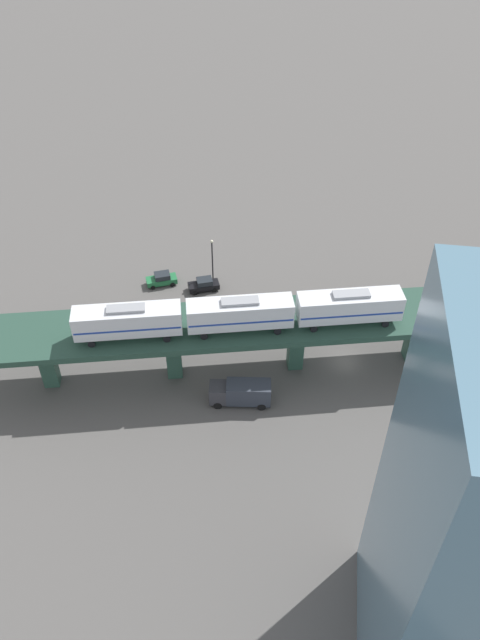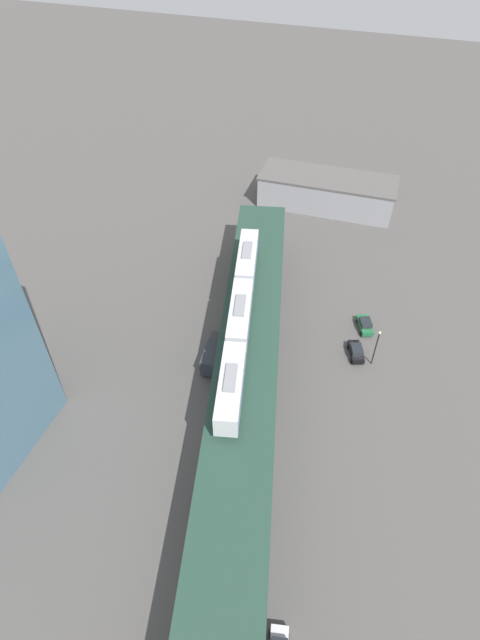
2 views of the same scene
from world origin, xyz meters
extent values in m
plane|color=#514F4C|center=(0.00, 0.00, 0.00)|extent=(400.00, 400.00, 0.00)
cube|color=#244135|center=(0.00, 0.00, 7.60)|extent=(30.09, 91.35, 0.80)
cube|color=#2D5142|center=(2.03, -8.26, 3.60)|extent=(2.18, 2.18, 7.20)
cube|color=#2D5142|center=(-1.55, 6.31, 3.60)|extent=(2.18, 2.18, 7.20)
cube|color=#2D5142|center=(-5.12, 20.88, 3.60)|extent=(2.18, 2.18, 7.20)
cube|color=#2D5142|center=(-8.70, 35.45, 3.60)|extent=(2.18, 2.18, 7.20)
cube|color=silver|center=(-1.58, 0.58, 10.54)|extent=(5.58, 12.32, 3.10)
cube|color=navy|center=(-1.58, 0.58, 10.24)|extent=(5.56, 12.10, 0.24)
cube|color=gray|center=(-1.58, 0.58, 12.27)|extent=(2.36, 4.41, 0.36)
cylinder|color=black|center=(-1.74, -3.78, 8.42)|extent=(0.41, 0.87, 0.84)
cylinder|color=black|center=(0.57, -3.22, 8.42)|extent=(0.41, 0.87, 0.84)
cylinder|color=black|center=(-3.74, 4.38, 8.42)|extent=(0.41, 0.87, 0.84)
cylinder|color=black|center=(-1.43, 4.94, 8.42)|extent=(0.41, 0.87, 0.84)
cube|color=silver|center=(-4.59, 12.82, 10.54)|extent=(5.58, 12.32, 3.10)
cube|color=navy|center=(-4.59, 12.82, 10.24)|extent=(5.56, 12.10, 0.24)
cube|color=gray|center=(-4.59, 12.82, 12.27)|extent=(2.36, 4.41, 0.36)
cylinder|color=black|center=(-4.74, 8.45, 8.42)|extent=(0.41, 0.87, 0.84)
cylinder|color=black|center=(-2.43, 9.02, 8.42)|extent=(0.41, 0.87, 0.84)
cylinder|color=black|center=(-6.74, 16.61, 8.42)|extent=(0.41, 0.87, 0.84)
cylinder|color=black|center=(-4.43, 17.18, 8.42)|extent=(0.41, 0.87, 0.84)
cube|color=silver|center=(-7.59, 25.05, 10.54)|extent=(5.58, 12.32, 3.10)
cube|color=navy|center=(-7.59, 25.05, 10.24)|extent=(5.56, 12.10, 0.24)
cube|color=gray|center=(-7.59, 25.05, 12.27)|extent=(2.36, 4.41, 0.36)
cylinder|color=black|center=(-7.75, 20.69, 8.42)|extent=(0.41, 0.87, 0.84)
cylinder|color=black|center=(-5.43, 21.26, 8.42)|extent=(0.41, 0.87, 0.84)
cylinder|color=black|center=(-9.75, 28.85, 8.42)|extent=(0.41, 0.87, 0.84)
cylinder|color=black|center=(-7.44, 29.42, 8.42)|extent=(0.41, 0.87, 0.84)
cube|color=black|center=(11.73, 20.42, 0.73)|extent=(3.25, 4.75, 0.80)
cube|color=#1E2328|center=(11.78, 20.28, 1.51)|extent=(2.32, 2.64, 0.76)
cylinder|color=black|center=(11.44, 18.78, 0.33)|extent=(0.46, 0.70, 0.66)
cylinder|color=black|center=(13.04, 19.39, 0.33)|extent=(0.46, 0.70, 0.66)
cylinder|color=black|center=(10.42, 21.45, 0.33)|extent=(0.46, 0.70, 0.66)
cylinder|color=black|center=(12.02, 22.06, 0.33)|extent=(0.46, 0.70, 0.66)
cube|color=#1E6638|center=(12.13, 26.73, 0.73)|extent=(3.35, 4.75, 0.80)
cube|color=#1E2328|center=(12.19, 26.59, 1.51)|extent=(2.36, 2.66, 0.76)
cylinder|color=black|center=(11.89, 25.08, 0.33)|extent=(0.47, 0.70, 0.66)
cylinder|color=black|center=(13.47, 25.74, 0.33)|extent=(0.47, 0.70, 0.66)
cylinder|color=black|center=(10.79, 27.72, 0.33)|extent=(0.47, 0.70, 0.66)
cylinder|color=black|center=(12.37, 28.38, 0.33)|extent=(0.47, 0.70, 0.66)
cube|color=#333338|center=(-8.92, 14.82, 1.65)|extent=(2.41, 2.23, 2.30)
cube|color=#2D333D|center=(-8.53, 11.24, 1.85)|extent=(2.85, 5.42, 2.70)
cylinder|color=black|center=(-7.94, 14.93, 0.50)|extent=(0.46, 1.03, 1.00)
cylinder|color=black|center=(-9.90, 14.71, 0.50)|extent=(0.46, 1.03, 1.00)
cylinder|color=black|center=(-7.33, 9.80, 0.50)|extent=(0.46, 1.03, 1.00)
cylinder|color=black|center=(-9.39, 9.58, 0.50)|extent=(0.46, 1.03, 1.00)
cylinder|color=black|center=(14.35, 19.53, 3.25)|extent=(0.20, 0.20, 6.50)
sphere|color=beige|center=(14.35, 19.53, 6.72)|extent=(0.44, 0.44, 0.44)
camera|label=1|loc=(-56.98, 5.37, 56.79)|focal=35.00mm
camera|label=2|loc=(11.48, -34.27, 57.94)|focal=28.00mm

